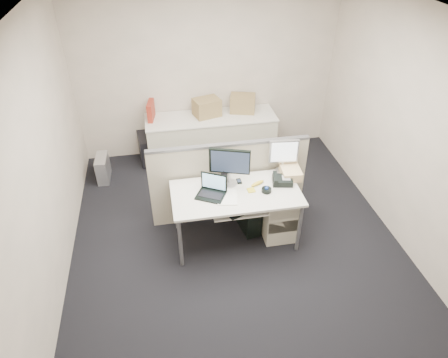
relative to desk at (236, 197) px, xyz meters
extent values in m
cube|color=black|center=(0.00, 0.00, -0.67)|extent=(4.00, 4.50, 0.01)
cube|color=white|center=(0.00, 0.00, 2.04)|extent=(4.00, 4.50, 0.01)
cube|color=beige|center=(0.00, 2.25, 0.69)|extent=(4.00, 0.02, 2.70)
cube|color=beige|center=(0.00, -2.25, 0.69)|extent=(4.00, 0.02, 2.70)
cube|color=beige|center=(-2.00, 0.00, 0.69)|extent=(0.02, 4.50, 2.70)
cube|color=beige|center=(2.00, 0.00, 0.69)|extent=(0.02, 4.50, 2.70)
cube|color=silver|center=(0.00, 0.00, 0.05)|extent=(1.50, 0.75, 0.03)
cylinder|color=slate|center=(-0.70, -0.33, -0.31)|extent=(0.04, 0.04, 0.70)
cylinder|color=slate|center=(-0.70, 0.33, -0.31)|extent=(0.04, 0.04, 0.70)
cylinder|color=slate|center=(0.70, -0.33, -0.31)|extent=(0.04, 0.04, 0.70)
cylinder|color=slate|center=(0.70, 0.33, -0.31)|extent=(0.04, 0.04, 0.70)
cube|color=silver|center=(0.00, -0.18, -0.04)|extent=(0.62, 0.32, 0.02)
cube|color=#BAB69D|center=(0.55, 0.05, -0.34)|extent=(0.40, 0.55, 0.65)
cube|color=#AEA589|center=(0.00, 0.45, -0.11)|extent=(2.00, 0.06, 1.10)
cube|color=#BAB69D|center=(0.00, 1.93, -0.30)|extent=(2.00, 0.60, 0.72)
cube|color=black|center=(-0.04, 0.18, 0.30)|extent=(0.51, 0.32, 0.48)
cube|color=#B7B7BC|center=(0.65, 0.32, 0.28)|extent=(0.37, 0.21, 0.44)
cube|color=black|center=(-0.30, -0.02, 0.18)|extent=(0.39, 0.36, 0.24)
cylinder|color=black|center=(0.35, -0.05, 0.09)|extent=(0.14, 0.14, 0.04)
cube|color=black|center=(0.58, 0.08, 0.10)|extent=(0.27, 0.23, 0.07)
cube|color=white|center=(-0.12, -0.08, 0.07)|extent=(0.27, 0.32, 0.01)
cube|color=gold|center=(0.18, 0.00, 0.07)|extent=(0.09, 0.09, 0.01)
cylinder|color=black|center=(-0.10, 0.22, 0.15)|extent=(0.11, 0.11, 0.18)
ellipsoid|color=yellow|center=(0.28, 0.10, 0.09)|extent=(0.20, 0.13, 0.04)
cube|color=black|center=(0.08, 0.20, 0.07)|extent=(0.05, 0.10, 0.01)
cube|color=beige|center=(0.72, 0.20, 0.12)|extent=(0.25, 0.31, 0.11)
cube|color=black|center=(0.04, -0.22, -0.02)|extent=(0.43, 0.29, 0.02)
cube|color=black|center=(0.20, 0.20, -0.43)|extent=(0.28, 0.52, 0.46)
cube|color=black|center=(-1.05, 2.03, -0.44)|extent=(0.25, 0.50, 0.45)
cube|color=#B7B7BC|center=(-1.70, 1.63, -0.47)|extent=(0.18, 0.41, 0.38)
cube|color=olive|center=(-0.05, 1.99, 0.20)|extent=(0.45, 0.39, 0.29)
cube|color=olive|center=(0.53, 2.05, 0.19)|extent=(0.45, 0.39, 0.28)
cube|color=maroon|center=(-0.90, 2.03, 0.20)|extent=(0.13, 0.33, 0.30)
camera|label=1|loc=(-0.79, -3.59, 2.89)|focal=32.00mm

